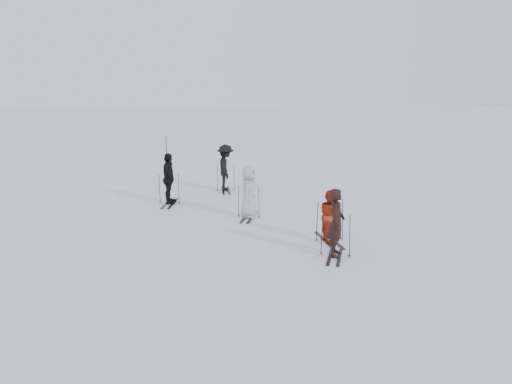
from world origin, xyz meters
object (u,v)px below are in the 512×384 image
(skier_uphill_left, at_px, (169,179))
(piste_marker, at_px, (167,154))
(skier_near_dark, at_px, (336,223))
(skier_red, at_px, (330,216))
(skier_uphill_far, at_px, (226,168))
(skier_grey, at_px, (249,192))

(skier_uphill_left, relative_size, piste_marker, 1.08)
(skier_near_dark, xyz_separation_m, skier_red, (0.17, 1.26, -0.16))
(skier_near_dark, bearing_deg, skier_uphill_left, 57.50)
(skier_uphill_left, height_order, piste_marker, skier_uphill_left)
(skier_near_dark, relative_size, piste_marker, 1.04)
(piste_marker, bearing_deg, skier_red, -65.22)
(skier_uphill_far, bearing_deg, skier_near_dark, -161.85)
(skier_near_dark, height_order, skier_red, skier_near_dark)
(skier_uphill_far, height_order, piste_marker, skier_uphill_far)
(skier_near_dark, xyz_separation_m, skier_grey, (-1.95, 3.98, -0.03))
(skier_grey, relative_size, skier_uphill_far, 0.92)
(skier_grey, distance_m, skier_uphill_left, 3.54)
(skier_near_dark, distance_m, skier_grey, 4.44)
(skier_near_dark, xyz_separation_m, skier_uphill_left, (-4.75, 6.15, 0.04))
(skier_red, height_order, skier_uphill_left, skier_uphill_left)
(skier_grey, xyz_separation_m, skier_uphill_far, (-0.56, 4.14, 0.08))
(piste_marker, bearing_deg, skier_uphill_far, -60.56)
(skier_red, bearing_deg, skier_grey, 33.03)
(skier_uphill_far, relative_size, piste_marker, 1.10)
(skier_red, distance_m, piste_marker, 12.90)
(skier_red, xyz_separation_m, piste_marker, (-5.41, 11.71, 0.13))
(skier_uphill_far, bearing_deg, skier_uphill_left, 132.33)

